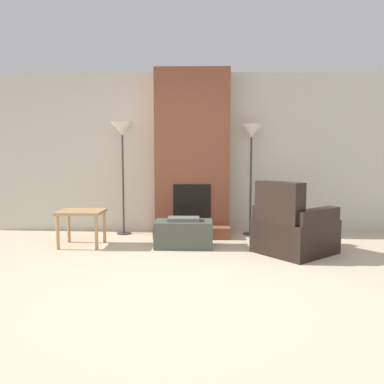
{
  "coord_description": "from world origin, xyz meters",
  "views": [
    {
      "loc": [
        0.12,
        -3.34,
        1.25
      ],
      "look_at": [
        0.0,
        2.44,
        0.69
      ],
      "focal_mm": 35.0,
      "sensor_mm": 36.0,
      "label": 1
    }
  ],
  "objects_px": {
    "ottoman": "(184,233)",
    "floor_lamp_right": "(251,137)",
    "side_table": "(82,216)",
    "floor_lamp_left": "(122,135)",
    "armchair": "(292,231)"
  },
  "relations": [
    {
      "from": "ottoman",
      "to": "floor_lamp_right",
      "type": "height_order",
      "value": "floor_lamp_right"
    },
    {
      "from": "side_table",
      "to": "floor_lamp_left",
      "type": "relative_size",
      "value": 0.34
    },
    {
      "from": "floor_lamp_left",
      "to": "floor_lamp_right",
      "type": "relative_size",
      "value": 1.02
    },
    {
      "from": "ottoman",
      "to": "floor_lamp_right",
      "type": "bearing_deg",
      "value": 39.92
    },
    {
      "from": "armchair",
      "to": "floor_lamp_right",
      "type": "distance_m",
      "value": 1.76
    },
    {
      "from": "ottoman",
      "to": "armchair",
      "type": "bearing_deg",
      "value": -12.72
    },
    {
      "from": "ottoman",
      "to": "floor_lamp_right",
      "type": "relative_size",
      "value": 0.45
    },
    {
      "from": "ottoman",
      "to": "floor_lamp_left",
      "type": "bearing_deg",
      "value": 139.35
    },
    {
      "from": "floor_lamp_right",
      "to": "floor_lamp_left",
      "type": "bearing_deg",
      "value": 180.0
    },
    {
      "from": "ottoman",
      "to": "side_table",
      "type": "relative_size",
      "value": 1.3
    },
    {
      "from": "side_table",
      "to": "floor_lamp_left",
      "type": "distance_m",
      "value": 1.48
    },
    {
      "from": "ottoman",
      "to": "floor_lamp_right",
      "type": "distance_m",
      "value": 1.91
    },
    {
      "from": "armchair",
      "to": "floor_lamp_left",
      "type": "xyz_separation_m",
      "value": [
        -2.41,
        1.18,
        1.29
      ]
    },
    {
      "from": "floor_lamp_right",
      "to": "ottoman",
      "type": "bearing_deg",
      "value": -140.08
    },
    {
      "from": "floor_lamp_right",
      "to": "side_table",
      "type": "bearing_deg",
      "value": -161.27
    }
  ]
}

